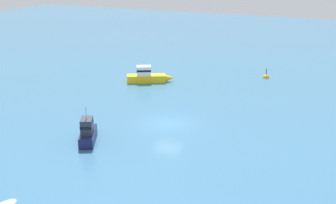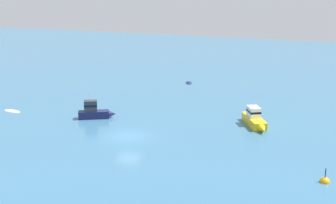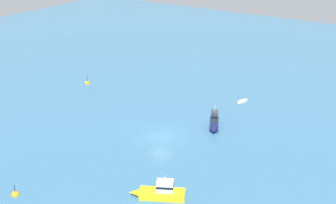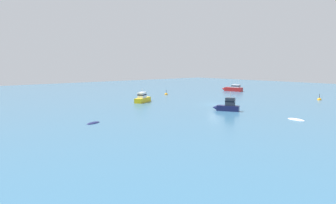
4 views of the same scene
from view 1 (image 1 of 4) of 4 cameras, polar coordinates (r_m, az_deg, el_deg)
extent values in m
plane|color=teal|center=(40.56, -0.01, -2.85)|extent=(160.00, 160.00, 0.00)
cube|color=#191E4C|center=(37.24, -10.45, -4.45)|extent=(2.65, 3.68, 0.90)
cone|color=#191E4C|center=(39.22, -10.06, -3.22)|extent=(1.20, 1.20, 0.90)
cube|color=#2D333D|center=(36.54, -10.61, -3.08)|extent=(1.51, 1.75, 1.28)
cube|color=black|center=(36.52, -10.62, -2.99)|extent=(1.56, 1.80, 0.24)
cylinder|color=silver|center=(36.13, -10.72, -1.35)|extent=(0.08, 0.08, 1.07)
cube|color=yellow|center=(53.87, -2.86, 3.11)|extent=(4.85, 3.51, 0.90)
cone|color=yellow|center=(53.99, 0.22, 3.17)|extent=(1.47, 1.35, 0.90)
cube|color=white|center=(53.61, -3.20, 4.15)|extent=(2.07, 1.84, 1.13)
cube|color=black|center=(53.59, -3.20, 4.21)|extent=(2.13, 1.90, 0.24)
cylinder|color=silver|center=(53.38, -3.22, 5.11)|extent=(0.08, 0.08, 0.71)
sphere|color=orange|center=(57.19, 12.73, 3.12)|extent=(0.85, 0.85, 0.85)
cylinder|color=black|center=(56.98, 12.79, 3.91)|extent=(0.08, 0.08, 0.78)
camera|label=2|loc=(60.56, 53.04, 13.21)|focal=50.66mm
camera|label=3|loc=(94.11, -6.80, 26.30)|focal=50.45mm
camera|label=4|loc=(59.12, -66.24, 0.34)|focal=31.72mm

